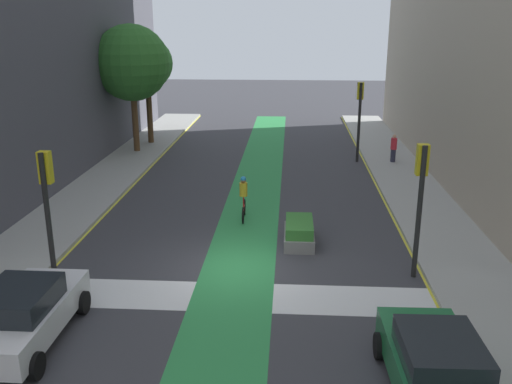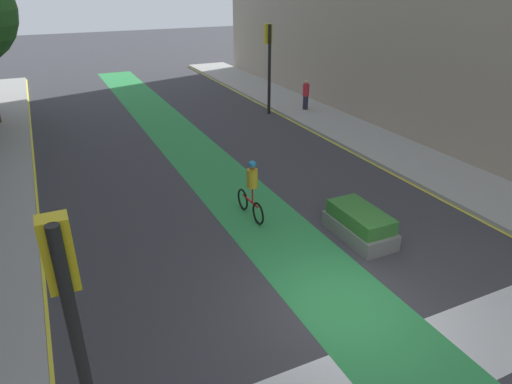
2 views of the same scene
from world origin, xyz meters
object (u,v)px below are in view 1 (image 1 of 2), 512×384
cyclist_in_lane (244,197)px  median_planter (299,233)px  car_green_right_near (437,368)px  traffic_signal_near_left (47,194)px  traffic_signal_near_right (421,186)px  pedestrian_sidewalk_right_a (394,148)px  street_tree_far (147,64)px  car_white_left_near (23,314)px  traffic_signal_far_right (360,107)px  street_tree_near (131,63)px

cyclist_in_lane → median_planter: 3.26m
car_green_right_near → median_planter: car_green_right_near is taller
traffic_signal_near_left → traffic_signal_near_right: bearing=7.2°
car_green_right_near → pedestrian_sidewalk_right_a: 20.67m
traffic_signal_near_right → street_tree_far: 22.87m
car_white_left_near → street_tree_far: 23.73m
traffic_signal_near_right → traffic_signal_far_right: 14.97m
traffic_signal_far_right → traffic_signal_near_left: bearing=-123.7°
car_green_right_near → cyclist_in_lane: 11.99m
car_white_left_near → street_tree_near: 21.41m
traffic_signal_near_right → car_white_left_near: 11.65m
cyclist_in_lane → pedestrian_sidewalk_right_a: 12.25m
traffic_signal_near_left → street_tree_near: bearing=97.4°
pedestrian_sidewalk_right_a → car_white_left_near: bearing=-123.1°
traffic_signal_near_right → street_tree_near: 21.11m
pedestrian_sidewalk_right_a → street_tree_near: street_tree_near is taller
street_tree_near → car_green_right_near: bearing=-60.8°
median_planter → cyclist_in_lane: bearing=133.6°
pedestrian_sidewalk_right_a → median_planter: 13.10m
traffic_signal_far_right → median_planter: (-3.47, -12.55, -2.73)m
median_planter → car_green_right_near: bearing=-72.1°
traffic_signal_near_left → pedestrian_sidewalk_right_a: (12.83, 15.73, -2.00)m
car_white_left_near → cyclist_in_lane: size_ratio=2.27×
car_green_right_near → median_planter: bearing=107.9°
cyclist_in_lane → street_tree_near: street_tree_near is taller
traffic_signal_near_right → street_tree_near: size_ratio=0.57×
traffic_signal_near_left → cyclist_in_lane: (5.22, 6.13, -1.96)m
cyclist_in_lane → street_tree_near: size_ratio=0.25×
street_tree_near → street_tree_far: size_ratio=1.12×
car_green_right_near → cyclist_in_lane: bearing=114.6°
traffic_signal_near_right → pedestrian_sidewalk_right_a: size_ratio=2.72×
traffic_signal_far_right → street_tree_near: street_tree_near is taller
pedestrian_sidewalk_right_a → street_tree_far: size_ratio=0.23×
car_green_right_near → median_planter: 9.02m
street_tree_far → median_planter: (9.46, -16.23, -4.75)m
traffic_signal_near_left → car_green_right_near: traffic_signal_near_left is taller
traffic_signal_near_right → traffic_signal_far_right: traffic_signal_far_right is taller
car_white_left_near → cyclist_in_lane: bearing=63.1°
traffic_signal_far_right → car_green_right_near: bearing=-91.9°
traffic_signal_near_left → traffic_signal_far_right: 19.66m
car_green_right_near → traffic_signal_far_right: bearing=88.1°
cyclist_in_lane → street_tree_far: (-7.24, 13.91, 4.18)m
traffic_signal_near_left → street_tree_near: size_ratio=0.56×
pedestrian_sidewalk_right_a → street_tree_near: size_ratio=0.21×
traffic_signal_near_right → traffic_signal_near_left: size_ratio=1.01×
traffic_signal_far_right → car_white_left_near: (-10.39, -19.50, -2.33)m
car_green_right_near → pedestrian_sidewalk_right_a: (2.62, 20.50, 0.13)m
car_white_left_near → pedestrian_sidewalk_right_a: (12.32, 18.88, 0.13)m
car_white_left_near → traffic_signal_near_right: bearing=23.3°
traffic_signal_near_left → pedestrian_sidewalk_right_a: bearing=50.8°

